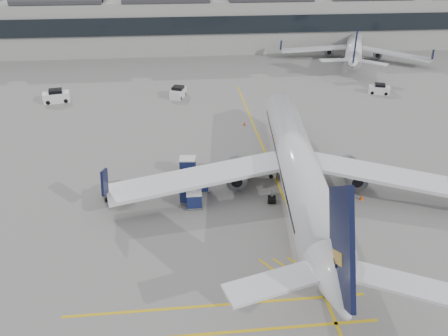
{
  "coord_description": "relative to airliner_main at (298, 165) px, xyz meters",
  "views": [
    {
      "loc": [
        0.14,
        -32.94,
        23.78
      ],
      "look_at": [
        3.85,
        3.36,
        4.0
      ],
      "focal_mm": 35.0,
      "sensor_mm": 36.0,
      "label": 1
    }
  ],
  "objects": [
    {
      "name": "ground",
      "position": [
        -11.37,
        -4.56,
        -3.24
      ],
      "size": [
        220.0,
        220.0,
        0.0
      ],
      "primitive_type": "plane",
      "color": "gray",
      "rests_on": "ground"
    },
    {
      "name": "terminal",
      "position": [
        -11.37,
        67.37,
        2.9
      ],
      "size": [
        200.0,
        20.45,
        12.4
      ],
      "color": "#9E9E99",
      "rests_on": "ground"
    },
    {
      "name": "apron_markings",
      "position": [
        -1.37,
        5.44,
        -3.24
      ],
      "size": [
        0.25,
        60.0,
        0.01
      ],
      "primitive_type": "cube",
      "color": "gold",
      "rests_on": "ground"
    },
    {
      "name": "airliner_main",
      "position": [
        0.0,
        0.0,
        0.0
      ],
      "size": [
        37.78,
        41.46,
        11.03
      ],
      "rotation": [
        0.0,
        0.0,
        -0.11
      ],
      "color": "silver",
      "rests_on": "ground"
    },
    {
      "name": "airliner_far",
      "position": [
        25.14,
        51.29,
        -0.62
      ],
      "size": [
        28.72,
        31.77,
        8.91
      ],
      "rotation": [
        0.0,
        0.0,
        -0.38
      ],
      "color": "silver",
      "rests_on": "ground"
    },
    {
      "name": "belt_loader",
      "position": [
        -3.32,
        4.38,
        -2.64
      ],
      "size": [
        5.15,
        2.43,
        2.04
      ],
      "rotation": [
        0.0,
        0.0,
        -0.21
      ],
      "color": "silver",
      "rests_on": "ground"
    },
    {
      "name": "baggage_cart_a",
      "position": [
        -10.49,
        -1.56,
        -2.36
      ],
      "size": [
        1.58,
        1.31,
        1.66
      ],
      "rotation": [
        0.0,
        0.0,
        -0.01
      ],
      "color": "gray",
      "rests_on": "ground"
    },
    {
      "name": "baggage_cart_b",
      "position": [
        -9.7,
        1.41,
        -2.32
      ],
      "size": [
        1.69,
        1.41,
        1.72
      ],
      "rotation": [
        0.0,
        0.0,
        0.04
      ],
      "color": "gray",
      "rests_on": "ground"
    },
    {
      "name": "baggage_cart_c",
      "position": [
        -10.94,
        -0.63,
        -2.28
      ],
      "size": [
        2.05,
        1.85,
        1.79
      ],
      "rotation": [
        0.0,
        0.0,
        -0.31
      ],
      "color": "gray",
      "rests_on": "ground"
    },
    {
      "name": "baggage_cart_d",
      "position": [
        -10.9,
        5.2,
        -2.19
      ],
      "size": [
        2.02,
        1.73,
        1.97
      ],
      "rotation": [
        0.0,
        0.0,
        -0.1
      ],
      "color": "gray",
      "rests_on": "ground"
    },
    {
      "name": "ramp_agent_a",
      "position": [
        -5.62,
        3.33,
        -2.37
      ],
      "size": [
        0.71,
        0.76,
        1.74
      ],
      "primitive_type": "imported",
      "rotation": [
        0.0,
        0.0,
        0.94
      ],
      "color": "#DB5A0B",
      "rests_on": "ground"
    },
    {
      "name": "ramp_agent_b",
      "position": [
        -6.13,
        2.59,
        -2.31
      ],
      "size": [
        1.14,
        1.06,
        1.87
      ],
      "primitive_type": "imported",
      "rotation": [
        0.0,
        0.0,
        3.65
      ],
      "color": "orange",
      "rests_on": "ground"
    },
    {
      "name": "pushback_tug",
      "position": [
        -18.3,
        1.23,
        -2.58
      ],
      "size": [
        3.0,
        2.26,
        1.5
      ],
      "rotation": [
        0.0,
        0.0,
        0.26
      ],
      "color": "#54584A",
      "rests_on": "ground"
    },
    {
      "name": "safety_cone_nose",
      "position": [
        -2.68,
        18.38,
        -2.98
      ],
      "size": [
        0.37,
        0.37,
        0.52
      ],
      "primitive_type": "cone",
      "color": "#F24C0A",
      "rests_on": "ground"
    },
    {
      "name": "safety_cone_engine",
      "position": [
        6.34,
        -1.95,
        -2.96
      ],
      "size": [
        0.4,
        0.4,
        0.56
      ],
      "primitive_type": "cone",
      "color": "#F24C0A",
      "rests_on": "ground"
    },
    {
      "name": "service_van_left",
      "position": [
        -30.89,
        30.78,
        -2.33
      ],
      "size": [
        4.3,
        2.76,
        2.04
      ],
      "rotation": [
        0.0,
        0.0,
        0.21
      ],
      "color": "silver",
      "rests_on": "ground"
    },
    {
      "name": "service_van_mid",
      "position": [
        -11.72,
        31.04,
        -2.42
      ],
      "size": [
        2.85,
        3.95,
        1.83
      ],
      "rotation": [
        0.0,
        0.0,
        1.24
      ],
      "color": "silver",
      "rests_on": "ground"
    },
    {
      "name": "service_van_right",
      "position": [
        21.59,
        29.52,
        -2.49
      ],
      "size": [
        3.63,
        2.62,
        1.68
      ],
      "rotation": [
        0.0,
        0.0,
        -0.33
      ],
      "color": "silver",
      "rests_on": "ground"
    }
  ]
}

